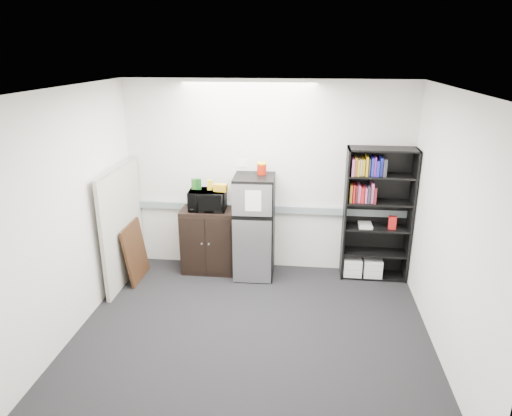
{
  "coord_description": "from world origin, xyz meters",
  "views": [
    {
      "loc": [
        0.55,
        -4.42,
        3.06
      ],
      "look_at": [
        -0.06,
        0.9,
        1.19
      ],
      "focal_mm": 32.0,
      "sensor_mm": 36.0,
      "label": 1
    }
  ],
  "objects_px": {
    "cabinet": "(209,240)",
    "microwave": "(207,200)",
    "cubicle_partition": "(122,225)",
    "bookshelf": "(376,212)",
    "refrigerator": "(254,227)"
  },
  "relations": [
    {
      "from": "cabinet",
      "to": "refrigerator",
      "type": "distance_m",
      "value": 0.72
    },
    {
      "from": "bookshelf",
      "to": "cabinet",
      "type": "relative_size",
      "value": 1.97
    },
    {
      "from": "cubicle_partition",
      "to": "refrigerator",
      "type": "bearing_deg",
      "value": 10.97
    },
    {
      "from": "cubicle_partition",
      "to": "cabinet",
      "type": "relative_size",
      "value": 1.72
    },
    {
      "from": "cabinet",
      "to": "refrigerator",
      "type": "bearing_deg",
      "value": -6.89
    },
    {
      "from": "bookshelf",
      "to": "refrigerator",
      "type": "relative_size",
      "value": 1.27
    },
    {
      "from": "cubicle_partition",
      "to": "cabinet",
      "type": "bearing_deg",
      "value": 21.02
    },
    {
      "from": "bookshelf",
      "to": "cubicle_partition",
      "type": "distance_m",
      "value": 3.45
    },
    {
      "from": "cabinet",
      "to": "microwave",
      "type": "height_order",
      "value": "microwave"
    },
    {
      "from": "bookshelf",
      "to": "cabinet",
      "type": "distance_m",
      "value": 2.37
    },
    {
      "from": "cabinet",
      "to": "refrigerator",
      "type": "xyz_separation_m",
      "value": [
        0.66,
        -0.08,
        0.26
      ]
    },
    {
      "from": "cubicle_partition",
      "to": "cabinet",
      "type": "height_order",
      "value": "cubicle_partition"
    },
    {
      "from": "microwave",
      "to": "bookshelf",
      "type": "bearing_deg",
      "value": -1.33
    },
    {
      "from": "bookshelf",
      "to": "cabinet",
      "type": "xyz_separation_m",
      "value": [
        -2.31,
        -0.07,
        -0.5
      ]
    },
    {
      "from": "cubicle_partition",
      "to": "bookshelf",
      "type": "bearing_deg",
      "value": 8.13
    }
  ]
}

